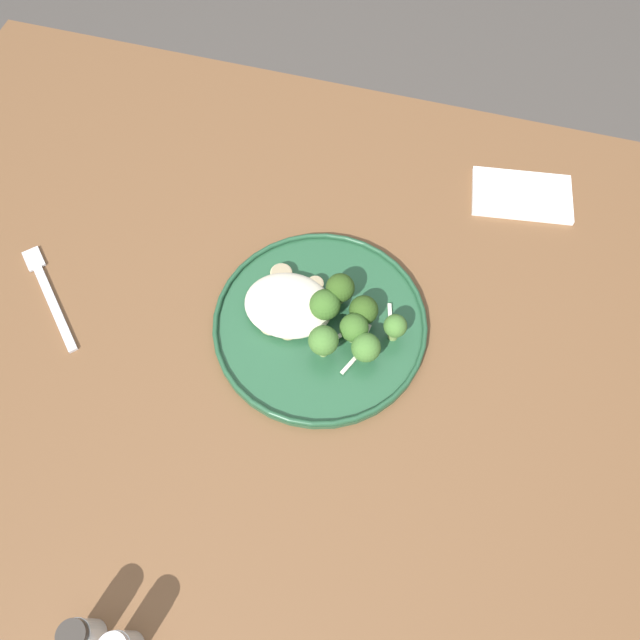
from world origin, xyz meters
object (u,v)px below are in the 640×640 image
(broccoli_floret_center_pile, at_px, (366,348))
(broccoli_floret_front_edge, at_px, (364,310))
(seared_scallop_tilted_round, at_px, (316,297))
(pepper_shaker, at_px, (82,635))
(seared_scallop_left_edge, at_px, (294,303))
(broccoli_floret_left_leaning, at_px, (340,288))
(seared_scallop_right_edge, at_px, (311,319))
(seared_scallop_center_golden, at_px, (288,329))
(broccoli_floret_rear_charred, at_px, (354,328))
(folded_napkin, at_px, (522,195))
(broccoli_floret_tall_stalk, at_px, (324,340))
(seared_scallop_half_hidden, at_px, (314,284))
(seared_scallop_on_noodles, at_px, (281,274))
(seared_scallop_rear_pale, at_px, (271,322))
(dinner_plate, at_px, (320,324))
(dinner_fork, at_px, (49,294))
(broccoli_floret_near_rim, at_px, (395,327))
(broccoli_floret_beside_noodles, at_px, (325,305))

(broccoli_floret_center_pile, bearing_deg, broccoli_floret_front_edge, -73.50)
(seared_scallop_tilted_round, relative_size, pepper_shaker, 0.34)
(seared_scallop_left_edge, relative_size, broccoli_floret_left_leaning, 0.42)
(seared_scallop_right_edge, bearing_deg, broccoli_floret_front_edge, -161.17)
(seared_scallop_center_golden, xyz_separation_m, broccoli_floret_rear_charred, (-0.09, -0.02, 0.02))
(seared_scallop_left_edge, bearing_deg, broccoli_floret_left_leaning, -156.56)
(seared_scallop_center_golden, distance_m, broccoli_floret_left_leaning, 0.09)
(folded_napkin, bearing_deg, broccoli_floret_rear_charred, 58.08)
(seared_scallop_right_edge, xyz_separation_m, broccoli_floret_left_leaning, (-0.03, -0.04, 0.02))
(broccoli_floret_front_edge, xyz_separation_m, folded_napkin, (-0.18, -0.28, -0.04))
(seared_scallop_left_edge, height_order, broccoli_floret_tall_stalk, broccoli_floret_tall_stalk)
(seared_scallop_half_hidden, distance_m, seared_scallop_on_noodles, 0.05)
(seared_scallop_on_noodles, bearing_deg, seared_scallop_rear_pale, 96.54)
(dinner_plate, bearing_deg, seared_scallop_left_edge, -20.05)
(seared_scallop_rear_pale, height_order, folded_napkin, seared_scallop_rear_pale)
(dinner_plate, xyz_separation_m, broccoli_floret_tall_stalk, (-0.02, 0.04, 0.04))
(seared_scallop_right_edge, height_order, folded_napkin, seared_scallop_right_edge)
(seared_scallop_center_golden, bearing_deg, broccoli_floret_tall_stalk, 165.20)
(broccoli_floret_center_pile, relative_size, folded_napkin, 0.33)
(seared_scallop_rear_pale, distance_m, seared_scallop_right_edge, 0.05)
(seared_scallop_right_edge, bearing_deg, seared_scallop_center_golden, 40.78)
(seared_scallop_half_hidden, bearing_deg, broccoli_floret_left_leaning, 165.21)
(seared_scallop_on_noodles, bearing_deg, seared_scallop_center_golden, 112.73)
(broccoli_floret_tall_stalk, height_order, dinner_fork, broccoli_floret_tall_stalk)
(seared_scallop_on_noodles, height_order, broccoli_floret_rear_charred, broccoli_floret_rear_charred)
(seared_scallop_half_hidden, xyz_separation_m, folded_napkin, (-0.26, -0.25, -0.02))
(broccoli_floret_front_edge, height_order, broccoli_floret_tall_stalk, broccoli_floret_tall_stalk)
(dinner_plate, xyz_separation_m, broccoli_floret_rear_charred, (-0.05, 0.01, 0.03))
(broccoli_floret_near_rim, bearing_deg, broccoli_floret_center_pile, 52.77)
(broccoli_floret_rear_charred, relative_size, broccoli_floret_near_rim, 1.07)
(seared_scallop_center_golden, height_order, pepper_shaker, pepper_shaker)
(seared_scallop_left_edge, relative_size, broccoli_floret_tall_stalk, 0.41)
(broccoli_floret_rear_charred, bearing_deg, broccoli_floret_beside_noodles, -27.27)
(pepper_shaker, bearing_deg, dinner_plate, -108.20)
(broccoli_floret_center_pile, bearing_deg, folded_napkin, -117.28)
(seared_scallop_rear_pale, relative_size, broccoli_floret_tall_stalk, 0.59)
(broccoli_floret_center_pile, relative_size, dinner_fork, 0.34)
(broccoli_floret_front_edge, distance_m, broccoli_floret_left_leaning, 0.04)
(seared_scallop_left_edge, bearing_deg, dinner_fork, 11.14)
(dinner_plate, relative_size, seared_scallop_tilted_round, 12.88)
(seared_scallop_right_edge, xyz_separation_m, broccoli_floret_rear_charred, (-0.06, 0.01, 0.02))
(broccoli_floret_near_rim, relative_size, folded_napkin, 0.32)
(seared_scallop_left_edge, xyz_separation_m, folded_napkin, (-0.28, -0.28, -0.02))
(seared_scallop_half_hidden, bearing_deg, broccoli_floret_front_edge, 157.96)
(seared_scallop_right_edge, bearing_deg, broccoli_floret_tall_stalk, 126.94)
(seared_scallop_tilted_round, height_order, dinner_fork, seared_scallop_tilted_round)
(broccoli_floret_left_leaning, bearing_deg, dinner_fork, 13.02)
(seared_scallop_rear_pale, distance_m, broccoli_floret_rear_charred, 0.11)
(seared_scallop_rear_pale, height_order, broccoli_floret_beside_noodles, broccoli_floret_beside_noodles)
(broccoli_floret_rear_charred, height_order, dinner_fork, broccoli_floret_rear_charred)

